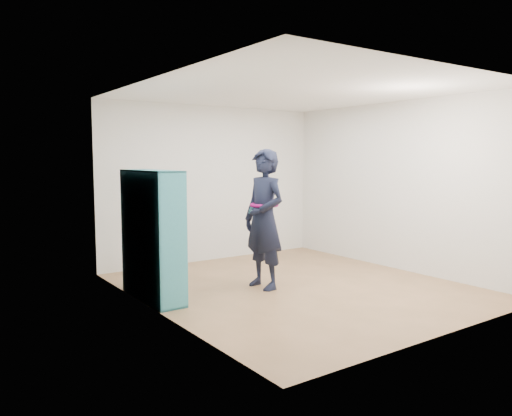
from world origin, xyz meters
TOP-DOWN VIEW (x-y plane):
  - floor at (0.00, 0.00)m, footprint 4.50×4.50m
  - ceiling at (0.00, 0.00)m, footprint 4.50×4.50m
  - wall_left at (-2.00, 0.00)m, footprint 0.02×4.50m
  - wall_right at (2.00, 0.00)m, footprint 0.02×4.50m
  - wall_back at (0.00, 2.25)m, footprint 4.00×0.02m
  - wall_front at (0.00, -2.25)m, footprint 4.00×0.02m
  - bookshelf at (-1.84, 0.57)m, footprint 0.35×1.19m
  - person at (-0.39, 0.23)m, footprint 0.50×0.71m
  - smartphone at (-0.55, 0.30)m, footprint 0.04×0.10m

SIDE VIEW (x-z plane):
  - floor at x=0.00m, z-range 0.00..0.00m
  - bookshelf at x=-1.84m, z-range -0.02..1.57m
  - person at x=-0.39m, z-range 0.00..1.85m
  - smartphone at x=-0.55m, z-range 0.99..1.11m
  - wall_left at x=-2.00m, z-range 0.00..2.60m
  - wall_right at x=2.00m, z-range 0.00..2.60m
  - wall_back at x=0.00m, z-range 0.00..2.60m
  - wall_front at x=0.00m, z-range 0.00..2.60m
  - ceiling at x=0.00m, z-range 2.60..2.60m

